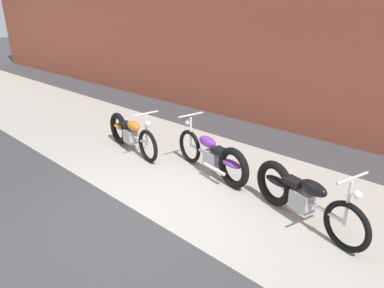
# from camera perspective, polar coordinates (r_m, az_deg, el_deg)

# --- Properties ---
(ground_plane) EXTENTS (80.00, 80.00, 0.00)m
(ground_plane) POSITION_cam_1_polar(r_m,az_deg,el_deg) (5.33, -8.25, -11.64)
(ground_plane) COLOR #38383A
(sidewalk_slab) EXTENTS (36.00, 3.50, 0.01)m
(sidewalk_slab) POSITION_cam_1_polar(r_m,az_deg,el_deg) (6.40, 4.02, -5.44)
(sidewalk_slab) COLOR #9E998E
(sidewalk_slab) RESTS_ON ground
(brick_building_wall) EXTENTS (36.00, 0.50, 6.10)m
(brick_building_wall) POSITION_cam_1_polar(r_m,az_deg,el_deg) (8.68, 20.30, 21.30)
(brick_building_wall) COLOR brown
(brick_building_wall) RESTS_ON ground
(motorcycle_orange) EXTENTS (2.00, 0.66, 1.03)m
(motorcycle_orange) POSITION_cam_1_polar(r_m,az_deg,el_deg) (7.58, -10.50, 1.87)
(motorcycle_orange) COLOR black
(motorcycle_orange) RESTS_ON ground
(motorcycle_purple) EXTENTS (1.99, 0.70, 1.03)m
(motorcycle_purple) POSITION_cam_1_polar(r_m,az_deg,el_deg) (6.24, 3.88, -2.16)
(motorcycle_purple) COLOR black
(motorcycle_purple) RESTS_ON ground
(motorcycle_black) EXTENTS (1.96, 0.79, 1.03)m
(motorcycle_black) POSITION_cam_1_polar(r_m,az_deg,el_deg) (5.23, 17.35, -8.11)
(motorcycle_black) COLOR black
(motorcycle_black) RESTS_ON ground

